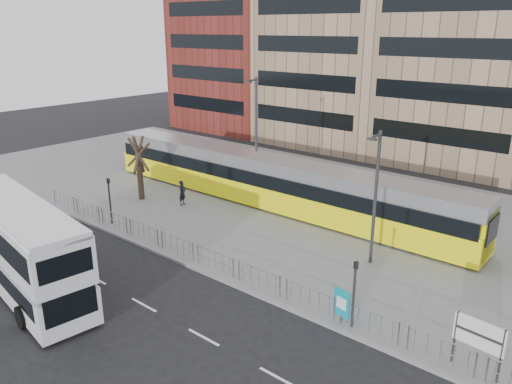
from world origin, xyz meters
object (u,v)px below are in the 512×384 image
Objects in this scene: tram at (269,181)px; lamp_post_east at (375,193)px; ad_panel at (342,303)px; double_decker_bus at (21,244)px; pedestrian at (182,193)px; traffic_light_west at (109,195)px; traffic_light_east at (354,286)px; lamp_post_west at (256,134)px; station_sign at (479,337)px; bare_tree at (137,133)px.

lamp_post_east is at bearing -20.98° from tram.
double_decker_bus is at bearing -141.47° from ad_panel.
tram is at bearing 159.31° from lamp_post_east.
pedestrian is 0.58× the size of traffic_light_west.
traffic_light_west is at bearing -170.90° from ad_panel.
traffic_light_west is 18.07m from traffic_light_east.
double_decker_bus is 8.63m from traffic_light_west.
traffic_light_east is 0.35× the size of lamp_post_west.
ad_panel is at bearing -168.30° from traffic_light_east.
station_sign is at bearing -38.09° from lamp_post_east.
lamp_post_east is at bearing -103.91° from pedestrian.
station_sign reaches higher than ad_panel.
station_sign is at bearing 12.23° from traffic_light_east.
tram is 4.11× the size of lamp_post_east.
station_sign is at bearing -29.03° from tram.
ad_panel is (13.61, 7.25, -1.35)m from double_decker_bus.
lamp_post_east is 1.02× the size of bare_tree.
traffic_light_west is at bearing -121.16° from tram.
lamp_post_east is (11.81, 13.34, 1.73)m from double_decker_bus.
pedestrian is at bearing 18.78° from bare_tree.
lamp_post_west is at bearing 69.67° from traffic_light_west.
traffic_light_east is 21.30m from bare_tree.
lamp_post_east is at bearing 56.28° from double_decker_bus.
lamp_post_east is (-7.30, 5.72, 2.52)m from station_sign.
pedestrian is at bearing -122.23° from lamp_post_west.
station_sign is 22.05m from lamp_post_west.
double_decker_bus reaches higher than traffic_light_east.
traffic_light_west is 1.00× the size of traffic_light_east.
station_sign is 1.20× the size of pedestrian.
double_decker_bus reaches higher than ad_panel.
traffic_light_west is 16.86m from lamp_post_east.
traffic_light_east is (-4.98, -0.34, 0.47)m from station_sign.
pedestrian is 5.40m from bare_tree.
tram is at bearing 32.24° from bare_tree.
ad_panel is 20.98m from bare_tree.
station_sign is 22.90m from pedestrian.
traffic_light_west is at bearing -172.92° from traffic_light_east.
double_decker_bus reaches higher than pedestrian.
ad_panel is at bearing -1.20° from traffic_light_west.
ad_panel is 0.18× the size of lamp_post_west.
lamp_post_east is at bearing 119.28° from traffic_light_east.
double_decker_bus is 1.61× the size of bare_tree.
ad_panel is 7.06m from lamp_post_east.
lamp_post_east reaches higher than tram.
traffic_light_west is 0.42× the size of lamp_post_east.
traffic_light_west is at bearing 124.96° from double_decker_bus.
traffic_light_east is at bearing 13.86° from ad_panel.
ad_panel is 17.58m from traffic_light_west.
bare_tree reaches higher than double_decker_bus.
lamp_post_east reaches higher than traffic_light_east.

